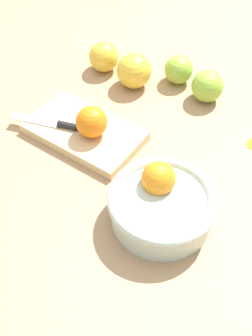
{
  "coord_description": "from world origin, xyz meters",
  "views": [
    {
      "loc": [
        -0.48,
        0.5,
        0.69
      ],
      "look_at": [
        -0.08,
        0.1,
        0.04
      ],
      "focal_mm": 48.83,
      "sensor_mm": 36.0,
      "label": 1
    }
  ],
  "objects_px": {
    "bowl": "(162,204)",
    "apple_front_right": "(179,70)",
    "apple_front_right_2": "(104,57)",
    "knife": "(53,123)",
    "apple_front_right_3": "(134,71)",
    "orange_on_board": "(92,122)",
    "cutting_board": "(85,132)",
    "apple_front_center": "(207,86)"
  },
  "relations": [
    {
      "from": "orange_on_board",
      "to": "apple_front_center",
      "type": "distance_m",
      "value": 0.29
    },
    {
      "from": "knife",
      "to": "apple_front_right",
      "type": "xyz_separation_m",
      "value": [
        -0.07,
        -0.32,
        0.01
      ]
    },
    {
      "from": "apple_front_right_2",
      "to": "apple_front_center",
      "type": "height_order",
      "value": "same"
    },
    {
      "from": "bowl",
      "to": "apple_front_right_3",
      "type": "relative_size",
      "value": 2.4
    },
    {
      "from": "cutting_board",
      "to": "apple_front_right_2",
      "type": "relative_size",
      "value": 3.35
    },
    {
      "from": "apple_front_right_2",
      "to": "orange_on_board",
      "type": "bearing_deg",
      "value": 131.62
    },
    {
      "from": "cutting_board",
      "to": "apple_front_center",
      "type": "height_order",
      "value": "apple_front_center"
    },
    {
      "from": "orange_on_board",
      "to": "apple_front_right",
      "type": "bearing_deg",
      "value": -88.52
    },
    {
      "from": "apple_front_right",
      "to": "orange_on_board",
      "type": "bearing_deg",
      "value": 91.48
    },
    {
      "from": "orange_on_board",
      "to": "knife",
      "type": "height_order",
      "value": "orange_on_board"
    },
    {
      "from": "knife",
      "to": "apple_front_center",
      "type": "relative_size",
      "value": 1.98
    },
    {
      "from": "bowl",
      "to": "apple_front_right",
      "type": "bearing_deg",
      "value": -53.31
    },
    {
      "from": "bowl",
      "to": "apple_front_center",
      "type": "distance_m",
      "value": 0.36
    },
    {
      "from": "cutting_board",
      "to": "knife",
      "type": "relative_size",
      "value": 1.68
    },
    {
      "from": "knife",
      "to": "apple_front_right_2",
      "type": "relative_size",
      "value": 1.99
    },
    {
      "from": "apple_front_right_3",
      "to": "apple_front_center",
      "type": "xyz_separation_m",
      "value": [
        -0.15,
        -0.08,
        -0.0
      ]
    },
    {
      "from": "cutting_board",
      "to": "apple_front_right_3",
      "type": "bearing_deg",
      "value": -76.4
    },
    {
      "from": "cutting_board",
      "to": "orange_on_board",
      "type": "bearing_deg",
      "value": -174.78
    },
    {
      "from": "cutting_board",
      "to": "knife",
      "type": "distance_m",
      "value": 0.07
    },
    {
      "from": "apple_front_center",
      "to": "orange_on_board",
      "type": "bearing_deg",
      "value": 73.67
    },
    {
      "from": "cutting_board",
      "to": "bowl",
      "type": "bearing_deg",
      "value": 170.9
    },
    {
      "from": "apple_front_center",
      "to": "apple_front_right_2",
      "type": "bearing_deg",
      "value": 20.02
    },
    {
      "from": "orange_on_board",
      "to": "apple_front_right",
      "type": "distance_m",
      "value": 0.28
    },
    {
      "from": "apple_front_right_2",
      "to": "apple_front_center",
      "type": "xyz_separation_m",
      "value": [
        -0.25,
        -0.09,
        0.0
      ]
    },
    {
      "from": "orange_on_board",
      "to": "apple_front_right_3",
      "type": "height_order",
      "value": "orange_on_board"
    },
    {
      "from": "apple_front_right",
      "to": "cutting_board",
      "type": "bearing_deg",
      "value": 86.7
    },
    {
      "from": "bowl",
      "to": "apple_front_right_3",
      "type": "xyz_separation_m",
      "value": [
        0.31,
        -0.24,
        0.0
      ]
    },
    {
      "from": "apple_front_right_3",
      "to": "orange_on_board",
      "type": "bearing_deg",
      "value": 110.07
    },
    {
      "from": "knife",
      "to": "apple_front_right_3",
      "type": "distance_m",
      "value": 0.24
    },
    {
      "from": "knife",
      "to": "apple_front_center",
      "type": "xyz_separation_m",
      "value": [
        -0.16,
        -0.32,
        0.01
      ]
    },
    {
      "from": "bowl",
      "to": "apple_front_right_2",
      "type": "distance_m",
      "value": 0.46
    },
    {
      "from": "knife",
      "to": "cutting_board",
      "type": "bearing_deg",
      "value": -144.35
    },
    {
      "from": "bowl",
      "to": "apple_front_right",
      "type": "distance_m",
      "value": 0.41
    },
    {
      "from": "cutting_board",
      "to": "apple_front_right_2",
      "type": "height_order",
      "value": "apple_front_right_2"
    },
    {
      "from": "bowl",
      "to": "orange_on_board",
      "type": "xyz_separation_m",
      "value": [
        0.24,
        -0.04,
        0.01
      ]
    },
    {
      "from": "apple_front_right",
      "to": "apple_front_right_2",
      "type": "height_order",
      "value": "apple_front_right_2"
    },
    {
      "from": "cutting_board",
      "to": "apple_front_right",
      "type": "xyz_separation_m",
      "value": [
        -0.02,
        -0.28,
        0.02
      ]
    },
    {
      "from": "apple_front_right",
      "to": "apple_front_center",
      "type": "bearing_deg",
      "value": 177.84
    },
    {
      "from": "apple_front_right",
      "to": "apple_front_right_2",
      "type": "relative_size",
      "value": 0.94
    },
    {
      "from": "apple_front_right_3",
      "to": "cutting_board",
      "type": "bearing_deg",
      "value": 103.6
    },
    {
      "from": "apple_front_right",
      "to": "apple_front_center",
      "type": "distance_m",
      "value": 0.09
    },
    {
      "from": "apple_front_right",
      "to": "apple_front_right_2",
      "type": "xyz_separation_m",
      "value": [
        0.16,
        0.09,
        0.0
      ]
    }
  ]
}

